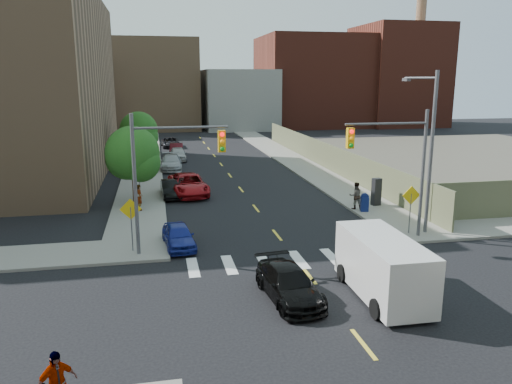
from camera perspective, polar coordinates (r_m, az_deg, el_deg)
name	(u,v)px	position (r m, az deg, el deg)	size (l,w,h in m)	color
ground	(324,294)	(20.89, 7.75, -11.49)	(160.00, 160.00, 0.00)	black
sidewalk_nw	(145,153)	(60.05, -12.57, 4.42)	(3.50, 73.00, 0.15)	gray
sidewalk_ne	(274,149)	(61.69, 2.01, 4.93)	(3.50, 73.00, 0.15)	gray
fence_north	(324,155)	(49.20, 7.78, 4.18)	(0.12, 44.00, 2.50)	#5A6043
gravel_lot	(478,159)	(59.63, 24.08, 3.50)	(36.00, 42.00, 0.06)	#595447
bg_bldg_west	(57,94)	(89.34, -21.79, 10.31)	(14.00, 18.00, 12.00)	#592319
bg_bldg_midwest	(156,85)	(89.94, -11.37, 11.93)	(14.00, 16.00, 15.00)	#8C6B4C
bg_bldg_center	(238,99)	(89.18, -2.11, 10.56)	(12.00, 16.00, 10.00)	gray
bg_bldg_east	(311,82)	(94.32, 6.30, 12.44)	(18.00, 18.00, 16.00)	#592319
bg_bldg_fareast	(397,76)	(98.52, 15.80, 12.64)	(14.00, 16.00, 18.00)	#592319
smokestack	(419,48)	(100.54, 18.09, 15.35)	(1.80, 1.80, 28.00)	#8C6B4C
signal_nw	(166,165)	(24.28, -10.19, 3.07)	(4.59, 0.30, 7.00)	#59595E
signal_ne	(398,157)	(27.27, 15.88, 3.84)	(4.59, 0.30, 7.00)	#59595E
streetlight_ne	(428,141)	(29.02, 19.07, 5.52)	(0.25, 3.70, 9.00)	#59595E
warn_sign_nw	(131,215)	(25.34, -14.10, -2.58)	(1.06, 0.06, 2.83)	#59595E
warn_sign_ne	(411,201)	(28.74, 17.28, -0.96)	(1.06, 0.06, 2.83)	#59595E
warn_sign_midwest	(139,168)	(38.53, -13.27, 2.68)	(1.06, 0.06, 2.83)	#59595E
tree_west_near	(133,156)	(34.40, -13.92, 3.96)	(3.66, 3.64, 5.52)	#332114
tree_west_far	(139,133)	(49.27, -13.25, 6.59)	(3.66, 3.64, 5.52)	#332114
parked_car_blue	(179,236)	(26.19, -8.85, -4.98)	(1.46, 3.62, 1.23)	navy
parked_car_black	(171,189)	(37.22, -9.70, 0.35)	(1.33, 3.82, 1.26)	black
parked_car_red	(188,185)	(37.81, -7.77, 0.85)	(2.60, 5.64, 1.57)	#9F0F15
parked_car_silver	(171,162)	(48.49, -9.69, 3.36)	(2.01, 4.95, 1.44)	#96999D
parked_car_white	(178,154)	(53.90, -8.93, 4.32)	(1.69, 4.21, 1.43)	#B4B4B4
parked_car_maroon	(176,150)	(57.32, -9.09, 4.80)	(1.47, 4.21, 1.39)	#420D13
parked_car_grey	(170,142)	(64.58, -9.76, 5.61)	(2.10, 4.55, 1.27)	black
black_sedan	(289,284)	(20.08, 3.79, -10.43)	(1.80, 4.43, 1.28)	black
cargo_van	(381,264)	(20.80, 14.12, -8.04)	(2.31, 5.40, 2.46)	silver
mailbox	(365,202)	(33.01, 12.30, -1.18)	(0.56, 0.47, 1.21)	navy
payphone	(376,192)	(34.74, 13.59, 0.03)	(0.55, 0.45, 1.85)	black
pedestrian_west	(139,197)	(33.32, -13.17, -0.60)	(0.63, 0.41, 1.72)	gray
pedestrian_east	(356,196)	(33.42, 11.32, -0.41)	(0.87, 0.68, 1.78)	gray
pedestrian_sw	(57,384)	(14.37, -21.84, -19.72)	(1.06, 0.44, 1.80)	gray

